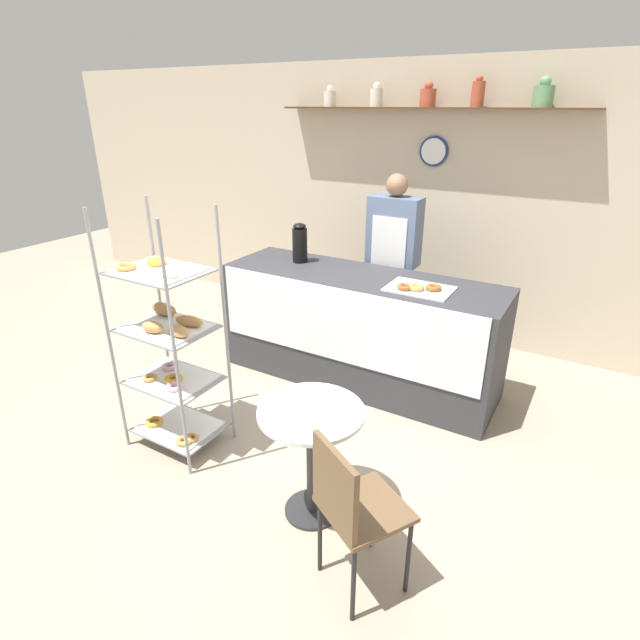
{
  "coord_description": "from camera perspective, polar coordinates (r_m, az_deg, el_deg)",
  "views": [
    {
      "loc": [
        1.71,
        -2.53,
        2.3
      ],
      "look_at": [
        0.0,
        0.36,
        0.83
      ],
      "focal_mm": 28.0,
      "sensor_mm": 36.0,
      "label": 1
    }
  ],
  "objects": [
    {
      "name": "cafe_chair",
      "position": [
        2.52,
        3.52,
        -20.18
      ],
      "size": [
        0.52,
        0.52,
        0.9
      ],
      "rotation": [
        0.0,
        0.0,
        8.89
      ],
      "color": "black",
      "rests_on": "ground_plane"
    },
    {
      "name": "donut_tray_counter",
      "position": [
        3.91,
        11.25,
        3.6
      ],
      "size": [
        0.49,
        0.36,
        0.05
      ],
      "color": "silver",
      "rests_on": "display_counter"
    },
    {
      "name": "ground_plane",
      "position": [
        3.83,
        -2.85,
        -13.44
      ],
      "size": [
        14.0,
        14.0,
        0.0
      ],
      "primitive_type": "plane",
      "color": "gray"
    },
    {
      "name": "back_wall",
      "position": [
        5.31,
        11.6,
        12.96
      ],
      "size": [
        10.0,
        0.3,
        2.7
      ],
      "color": "beige",
      "rests_on": "ground_plane"
    },
    {
      "name": "coffee_carafe",
      "position": [
        4.51,
        -2.32,
        8.77
      ],
      "size": [
        0.13,
        0.13,
        0.35
      ],
      "color": "black",
      "rests_on": "display_counter"
    },
    {
      "name": "cafe_table",
      "position": [
        2.93,
        -1.0,
        -13.34
      ],
      "size": [
        0.61,
        0.61,
        0.73
      ],
      "color": "#262628",
      "rests_on": "ground_plane"
    },
    {
      "name": "pastry_rack",
      "position": [
        3.55,
        -16.82,
        -2.95
      ],
      "size": [
        0.64,
        0.49,
        1.73
      ],
      "color": "gray",
      "rests_on": "ground_plane"
    },
    {
      "name": "display_counter",
      "position": [
        4.35,
        4.51,
        -1.08
      ],
      "size": [
        2.4,
        0.73,
        0.98
      ],
      "color": "#333338",
      "rests_on": "ground_plane"
    },
    {
      "name": "person_worker",
      "position": [
        4.65,
        8.26,
        6.45
      ],
      "size": [
        0.46,
        0.23,
        1.75
      ],
      "color": "#282833",
      "rests_on": "ground_plane"
    }
  ]
}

